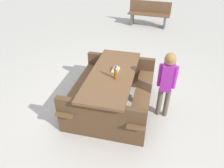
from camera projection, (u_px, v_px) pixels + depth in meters
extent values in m
plane|color=#B7B2A8|center=(112.00, 106.00, 4.08)|extent=(30.00, 30.00, 0.00)
cube|color=brown|center=(112.00, 75.00, 3.67)|extent=(1.85, 0.89, 0.05)
cube|color=brown|center=(83.00, 84.00, 3.94)|extent=(1.82, 0.42, 0.04)
cube|color=brown|center=(143.00, 93.00, 3.73)|extent=(1.82, 0.42, 0.04)
cube|color=#4D3520|center=(120.00, 71.00, 4.51)|extent=(0.21, 1.40, 0.70)
cube|color=#4D3520|center=(100.00, 121.00, 3.26)|extent=(0.21, 1.40, 0.70)
cylinder|color=brown|center=(116.00, 74.00, 3.47)|extent=(0.06, 0.06, 0.19)
cone|color=brown|center=(116.00, 68.00, 3.40)|extent=(0.05, 0.05, 0.04)
cylinder|color=blue|center=(116.00, 66.00, 3.39)|extent=(0.03, 0.03, 0.02)
cube|color=white|center=(116.00, 70.00, 3.72)|extent=(0.18, 0.11, 0.03)
cube|color=#D8B272|center=(116.00, 68.00, 3.70)|extent=(0.15, 0.06, 0.04)
cylinder|color=maroon|center=(116.00, 67.00, 3.69)|extent=(0.14, 0.03, 0.03)
ellipsoid|color=maroon|center=(116.00, 67.00, 3.69)|extent=(0.07, 0.03, 0.01)
cylinder|color=brown|center=(159.00, 102.00, 3.75)|extent=(0.09, 0.09, 0.56)
cylinder|color=brown|center=(167.00, 103.00, 3.72)|extent=(0.09, 0.09, 0.56)
cube|color=purple|center=(167.00, 78.00, 3.44)|extent=(0.18, 0.19, 0.48)
cylinder|color=purple|center=(160.00, 75.00, 3.46)|extent=(0.07, 0.07, 0.40)
cylinder|color=purple|center=(175.00, 78.00, 3.40)|extent=(0.07, 0.07, 0.40)
sphere|color=#997051|center=(170.00, 59.00, 3.26)|extent=(0.19, 0.19, 0.19)
sphere|color=olive|center=(171.00, 59.00, 3.23)|extent=(0.18, 0.18, 0.18)
cube|color=brown|center=(149.00, 14.00, 7.63)|extent=(0.42, 1.50, 0.04)
cube|color=brown|center=(150.00, 7.00, 7.65)|extent=(0.06, 1.50, 0.40)
cube|color=#4C4C51|center=(132.00, 19.00, 7.91)|extent=(0.36, 0.06, 0.41)
cube|color=#4C4C51|center=(165.00, 22.00, 7.60)|extent=(0.36, 0.06, 0.41)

